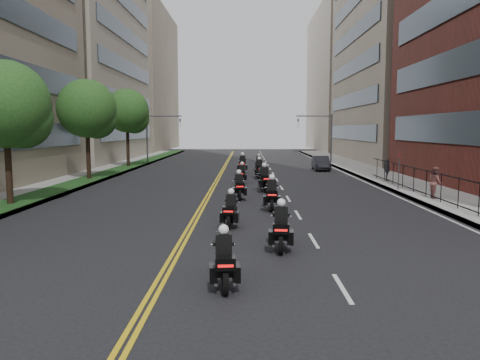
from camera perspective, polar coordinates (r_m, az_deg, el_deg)
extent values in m
plane|color=black|center=(12.05, -3.13, -12.97)|extent=(160.00, 160.00, 0.00)
cube|color=gray|center=(38.24, 17.77, 0.13)|extent=(4.00, 90.00, 0.15)
cube|color=gray|center=(38.73, -18.56, 0.18)|extent=(4.00, 90.00, 0.15)
cube|color=#143714|center=(38.47, -17.44, 0.32)|extent=(2.00, 90.00, 0.04)
cube|color=#333F4C|center=(31.26, 25.72, 4.80)|extent=(0.12, 25.80, 1.80)
cube|color=#333F4C|center=(31.46, 26.08, 12.09)|extent=(0.12, 25.80, 1.80)
cube|color=#7F725D|center=(63.82, 20.46, 15.85)|extent=(15.00, 28.00, 30.00)
cube|color=#333F4C|center=(60.80, 13.29, 5.67)|extent=(0.12, 24.08, 1.80)
cube|color=#333F4C|center=(60.90, 13.39, 9.43)|extent=(0.12, 24.08, 1.80)
cube|color=#333F4C|center=(61.26, 13.49, 13.17)|extent=(0.12, 24.08, 1.80)
cube|color=#333F4C|center=(61.88, 13.58, 16.85)|extent=(0.12, 24.08, 1.80)
cube|color=#333F4C|center=(62.75, 13.69, 20.44)|extent=(0.12, 24.08, 1.80)
cube|color=#AF9E8D|center=(92.17, 14.00, 11.72)|extent=(15.00, 28.00, 26.00)
cube|color=#333F4C|center=(31.96, -26.84, 4.76)|extent=(0.12, 25.80, 1.80)
cube|color=#333F4C|center=(32.15, -27.20, 11.90)|extent=(0.12, 25.80, 1.80)
cube|color=#AF9E8D|center=(64.90, -20.85, 17.46)|extent=(16.00, 28.00, 34.00)
cube|color=#333F4C|center=(61.16, -13.29, 5.67)|extent=(0.12, 24.08, 1.80)
cube|color=#333F4C|center=(61.26, -13.38, 9.42)|extent=(0.12, 24.08, 1.80)
cube|color=#333F4C|center=(61.62, -13.48, 13.13)|extent=(0.12, 24.08, 1.80)
cube|color=#333F4C|center=(62.23, -13.58, 16.79)|extent=(0.12, 24.08, 1.80)
cube|color=#333F4C|center=(63.09, -13.68, 20.36)|extent=(0.12, 24.08, 1.80)
cube|color=#7F725D|center=(92.65, -13.81, 11.70)|extent=(16.00, 28.00, 26.00)
cube|color=black|center=(25.60, 24.24, 0.41)|extent=(0.05, 28.00, 0.05)
cube|color=black|center=(25.75, 24.11, -2.47)|extent=(0.05, 28.00, 0.05)
cylinder|color=#2F2015|center=(26.29, -26.42, 2.23)|extent=(0.32, 0.32, 4.83)
sphere|color=#1F4918|center=(26.28, -26.71, 8.24)|extent=(4.40, 4.40, 4.40)
sphere|color=#1F4918|center=(26.34, -25.07, 6.81)|extent=(3.08, 3.08, 3.08)
cylinder|color=#2F2015|center=(37.36, -18.03, 3.80)|extent=(0.32, 0.32, 5.11)
sphere|color=#1F4918|center=(37.36, -18.19, 8.28)|extent=(4.40, 4.40, 4.40)
sphere|color=#1F4918|center=(37.53, -17.08, 7.19)|extent=(3.08, 3.08, 3.08)
cylinder|color=#2F2015|center=(48.86, -13.52, 4.61)|extent=(0.32, 0.32, 5.39)
sphere|color=#1F4918|center=(48.88, -13.62, 8.22)|extent=(4.40, 4.40, 4.40)
sphere|color=#1F4918|center=(49.10, -12.79, 7.33)|extent=(3.08, 3.08, 3.08)
cylinder|color=#3F3F44|center=(54.24, 11.08, 4.93)|extent=(0.18, 0.18, 5.60)
cylinder|color=#3F3F44|center=(53.93, 9.03, 7.72)|extent=(4.00, 0.14, 0.14)
imported|color=black|center=(53.68, 7.10, 6.90)|extent=(0.16, 0.20, 1.00)
cylinder|color=#3F3F44|center=(54.55, -11.26, 4.93)|extent=(0.18, 0.18, 5.60)
cylinder|color=#3F3F44|center=(54.17, -9.23, 7.71)|extent=(4.00, 0.14, 0.14)
imported|color=black|center=(53.88, -7.32, 6.90)|extent=(0.16, 0.20, 1.00)
cylinder|color=black|center=(11.43, -1.80, -12.38)|extent=(0.19, 0.64, 0.63)
cylinder|color=black|center=(12.85, -2.13, -10.27)|extent=(0.19, 0.64, 0.63)
cube|color=black|center=(12.06, -1.98, -10.08)|extent=(0.50, 1.28, 0.37)
cube|color=silver|center=(12.17, -1.99, -10.99)|extent=(0.40, 0.54, 0.28)
cube|color=black|center=(11.28, -1.81, -10.06)|extent=(0.52, 0.43, 0.30)
cube|color=red|center=(11.10, -1.76, -10.43)|extent=(0.37, 0.06, 0.07)
cube|color=black|center=(11.98, -2.00, -7.89)|extent=(0.43, 0.30, 0.58)
sphere|color=white|center=(11.90, -2.01, -6.06)|extent=(0.27, 0.27, 0.27)
cylinder|color=black|center=(14.95, 5.01, -7.82)|extent=(0.19, 0.69, 0.68)
cylinder|color=black|center=(16.50, 5.02, -6.47)|extent=(0.19, 0.69, 0.68)
cube|color=black|center=(15.66, 5.03, -6.12)|extent=(0.52, 1.37, 0.40)
cube|color=silver|center=(15.76, 5.02, -6.89)|extent=(0.42, 0.58, 0.30)
cube|color=black|center=(14.83, 5.03, -5.88)|extent=(0.55, 0.46, 0.32)
cube|color=red|center=(14.63, 5.03, -6.12)|extent=(0.40, 0.06, 0.07)
cube|color=black|center=(15.61, 5.04, -4.29)|extent=(0.46, 0.31, 0.62)
sphere|color=white|center=(15.55, 5.06, -2.77)|extent=(0.29, 0.29, 0.29)
cylinder|color=black|center=(18.43, -1.36, -5.17)|extent=(0.18, 0.64, 0.63)
cylinder|color=black|center=(19.88, -0.87, -4.33)|extent=(0.18, 0.64, 0.63)
cube|color=black|center=(19.11, -1.11, -3.97)|extent=(0.49, 1.28, 0.37)
cube|color=silver|center=(19.19, -1.09, -4.57)|extent=(0.39, 0.54, 0.28)
cube|color=black|center=(18.34, -1.37, -3.70)|extent=(0.51, 0.43, 0.30)
cube|color=red|center=(18.16, -1.44, -3.86)|extent=(0.37, 0.06, 0.06)
cube|color=black|center=(19.07, -1.09, -2.58)|extent=(0.43, 0.29, 0.57)
sphere|color=white|center=(19.03, -1.09, -1.41)|extent=(0.27, 0.27, 0.27)
cylinder|color=black|center=(22.35, 3.91, -3.06)|extent=(0.18, 0.71, 0.70)
cylinder|color=black|center=(23.98, 3.87, -2.42)|extent=(0.18, 0.71, 0.70)
cube|color=black|center=(23.12, 3.90, -2.02)|extent=(0.50, 1.41, 0.41)
cube|color=silver|center=(23.20, 3.89, -2.58)|extent=(0.42, 0.59, 0.31)
cube|color=black|center=(22.27, 3.92, -1.70)|extent=(0.56, 0.46, 0.33)
cube|color=red|center=(22.05, 3.93, -1.83)|extent=(0.41, 0.05, 0.07)
cube|color=black|center=(23.10, 3.91, -0.74)|extent=(0.47, 0.31, 0.64)
sphere|color=white|center=(23.06, 3.91, 0.33)|extent=(0.30, 0.30, 0.30)
cylinder|color=black|center=(25.71, -0.03, -1.85)|extent=(0.19, 0.68, 0.68)
cylinder|color=black|center=(27.28, -0.22, -1.38)|extent=(0.19, 0.68, 0.68)
cube|color=black|center=(26.46, -0.13, -1.01)|extent=(0.51, 1.37, 0.40)
cube|color=silver|center=(26.54, -0.13, -1.48)|extent=(0.41, 0.57, 0.30)
cube|color=black|center=(25.64, -0.03, -0.70)|extent=(0.54, 0.45, 0.32)
cube|color=red|center=(25.44, -0.01, -0.81)|extent=(0.40, 0.06, 0.07)
cube|color=black|center=(26.45, -0.13, 0.07)|extent=(0.46, 0.31, 0.62)
sphere|color=white|center=(26.42, -0.13, 0.98)|extent=(0.29, 0.29, 0.29)
cylinder|color=black|center=(28.93, 3.25, -0.88)|extent=(0.24, 0.75, 0.74)
cylinder|color=black|center=(30.63, 2.73, -0.48)|extent=(0.24, 0.75, 0.74)
cube|color=black|center=(29.75, 2.99, -0.10)|extent=(0.63, 1.51, 0.43)
cube|color=silver|center=(29.83, 2.97, -0.56)|extent=(0.48, 0.64, 0.33)
cube|color=black|center=(28.87, 3.26, 0.23)|extent=(0.61, 0.52, 0.35)
cube|color=red|center=(28.65, 3.33, 0.14)|extent=(0.43, 0.08, 0.08)
cube|color=black|center=(29.74, 2.97, 0.95)|extent=(0.51, 0.36, 0.67)
sphere|color=white|center=(29.72, 2.98, 1.83)|extent=(0.31, 0.31, 0.31)
cylinder|color=black|center=(33.42, 0.12, 0.00)|extent=(0.19, 0.65, 0.64)
cylinder|color=black|center=(34.90, 0.38, 0.27)|extent=(0.19, 0.65, 0.64)
cube|color=black|center=(34.13, 0.25, 0.58)|extent=(0.51, 1.29, 0.37)
cube|color=silver|center=(34.20, 0.26, 0.23)|extent=(0.40, 0.55, 0.28)
cube|color=black|center=(33.37, 0.12, 0.83)|extent=(0.52, 0.44, 0.30)
cube|color=red|center=(33.18, 0.09, 0.77)|extent=(0.38, 0.06, 0.07)
cube|color=black|center=(34.13, 0.26, 1.37)|extent=(0.43, 0.30, 0.58)
sphere|color=white|center=(34.11, 0.26, 2.02)|extent=(0.27, 0.27, 0.27)
cylinder|color=black|center=(36.67, 2.57, 0.61)|extent=(0.23, 0.72, 0.71)
cylinder|color=black|center=(38.32, 2.18, 0.86)|extent=(0.23, 0.72, 0.71)
cube|color=black|center=(37.47, 2.37, 1.19)|extent=(0.61, 1.46, 0.42)
cube|color=silver|center=(37.54, 2.36, 0.83)|extent=(0.47, 0.62, 0.31)
cube|color=black|center=(36.62, 2.58, 1.46)|extent=(0.59, 0.50, 0.33)
cube|color=red|center=(36.41, 2.63, 1.40)|extent=(0.42, 0.08, 0.07)
cube|color=black|center=(37.48, 2.37, 1.99)|extent=(0.49, 0.35, 0.65)
sphere|color=white|center=(37.46, 2.37, 2.66)|extent=(0.30, 0.30, 0.30)
cylinder|color=black|center=(40.65, 0.27, 1.21)|extent=(0.18, 0.76, 0.76)
cylinder|color=black|center=(42.42, 0.36, 1.42)|extent=(0.18, 0.76, 0.76)
cube|color=black|center=(41.51, 0.32, 1.75)|extent=(0.51, 1.52, 0.45)
cube|color=silver|center=(41.59, 0.32, 1.40)|extent=(0.44, 0.62, 0.33)
cube|color=black|center=(40.60, 0.27, 2.02)|extent=(0.59, 0.48, 0.36)
cube|color=red|center=(40.37, 0.26, 1.97)|extent=(0.45, 0.05, 0.08)
cube|color=black|center=(41.52, 0.32, 2.52)|extent=(0.50, 0.32, 0.69)
sphere|color=white|center=(41.51, 0.32, 3.16)|extent=(0.32, 0.32, 0.32)
cylinder|color=black|center=(44.08, 2.35, 1.53)|extent=(0.15, 0.65, 0.65)
cylinder|color=black|center=(45.60, 2.25, 1.69)|extent=(0.15, 0.65, 0.65)
cube|color=black|center=(44.82, 2.30, 1.95)|extent=(0.43, 1.29, 0.38)
cube|color=silver|center=(44.88, 2.29, 1.67)|extent=(0.38, 0.53, 0.29)
cube|color=black|center=(44.04, 2.35, 2.17)|extent=(0.51, 0.41, 0.30)
cube|color=red|center=(43.84, 2.37, 2.13)|extent=(0.38, 0.04, 0.07)
cube|color=black|center=(44.83, 2.30, 2.56)|extent=(0.43, 0.28, 0.59)
sphere|color=white|center=(44.82, 2.30, 3.07)|extent=(0.28, 0.28, 0.28)
imported|color=black|center=(45.53, 9.84, 2.04)|extent=(1.56, 4.16, 1.36)
imported|color=brown|center=(27.90, 22.74, -0.28)|extent=(0.76, 0.93, 1.75)
imported|color=#404047|center=(36.02, 17.53, 1.17)|extent=(0.65, 1.01, 1.59)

